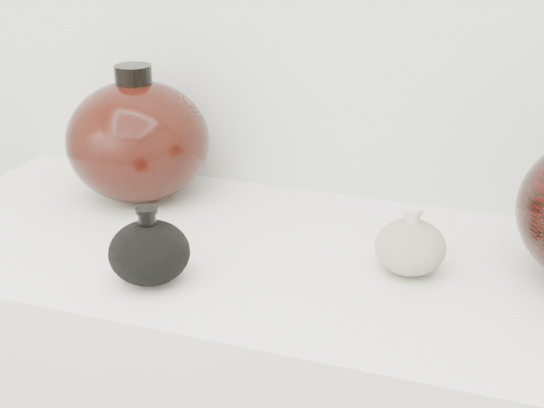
% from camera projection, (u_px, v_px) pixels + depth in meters
% --- Properties ---
extents(black_gourd_vase, '(0.13, 0.13, 0.11)m').
position_uv_depth(black_gourd_vase, '(149.00, 252.00, 1.01)').
color(black_gourd_vase, black).
rests_on(black_gourd_vase, display_counter).
extents(cream_gourd_vase, '(0.11, 0.11, 0.10)m').
position_uv_depth(cream_gourd_vase, '(410.00, 246.00, 1.04)').
color(cream_gourd_vase, beige).
rests_on(cream_gourd_vase, display_counter).
extents(left_round_pot, '(0.30, 0.30, 0.23)m').
position_uv_depth(left_round_pot, '(138.00, 140.00, 1.27)').
color(left_round_pot, black).
rests_on(left_round_pot, display_counter).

